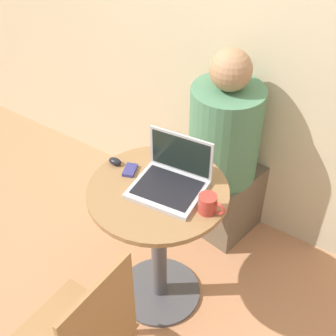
% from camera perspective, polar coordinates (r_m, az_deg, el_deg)
% --- Properties ---
extents(ground_plane, '(12.00, 12.00, 0.00)m').
position_cam_1_polar(ground_plane, '(2.69, -1.00, -14.85)').
color(ground_plane, tan).
extents(back_wall, '(7.00, 0.05, 2.60)m').
position_cam_1_polar(back_wall, '(2.45, 10.29, 17.72)').
color(back_wall, beige).
rests_on(back_wall, ground_plane).
extents(round_table, '(0.65, 0.65, 0.78)m').
position_cam_1_polar(round_table, '(2.29, -1.15, -7.41)').
color(round_table, '#4C4C51').
rests_on(round_table, ground_plane).
extents(laptop, '(0.34, 0.31, 0.23)m').
position_cam_1_polar(laptop, '(2.10, 0.41, -1.32)').
color(laptop, '#B7B7BC').
rests_on(laptop, round_table).
extents(cell_phone, '(0.08, 0.10, 0.02)m').
position_cam_1_polar(cell_phone, '(2.20, -4.65, -0.26)').
color(cell_phone, navy).
rests_on(cell_phone, round_table).
extents(computer_mouse, '(0.07, 0.04, 0.03)m').
position_cam_1_polar(computer_mouse, '(2.25, -6.48, 0.81)').
color(computer_mouse, black).
rests_on(computer_mouse, round_table).
extents(coffee_cup, '(0.13, 0.08, 0.08)m').
position_cam_1_polar(coffee_cup, '(1.99, 4.96, -4.42)').
color(coffee_cup, '#B2382D').
rests_on(coffee_cup, round_table).
extents(person_seated, '(0.45, 0.63, 1.22)m').
position_cam_1_polar(person_seated, '(2.72, 7.42, 0.88)').
color(person_seated, brown).
rests_on(person_seated, ground_plane).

